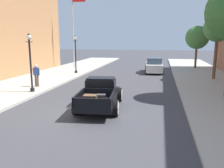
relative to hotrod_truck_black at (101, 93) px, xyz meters
The scene contains 9 objects.
ground_plane 1.41m from the hotrod_truck_black, 93.30° to the right, with size 140.00×140.00×0.00m, color #3D3D42.
hotrod_truck_black is the anchor object (origin of this frame).
car_background_white 13.80m from the hotrod_truck_black, 79.88° to the left, with size 2.07×4.40×1.65m.
pedestrian_sidewalk_left 6.76m from the hotrod_truck_black, 149.63° to the left, with size 0.53×0.22×1.65m.
street_lamp_near 5.79m from the hotrod_truck_black, 160.87° to the left, with size 0.50×0.32×3.85m.
street_lamp_far 12.09m from the hotrod_truck_black, 117.38° to the left, with size 0.50×0.32×3.85m.
flagpole 17.69m from the hotrod_truck_black, 115.50° to the left, with size 1.74×0.16×9.16m.
street_tree_second 13.02m from the hotrod_truck_black, 51.30° to the left, with size 2.38×2.38×5.61m.
street_tree_third 19.63m from the hotrod_truck_black, 67.74° to the left, with size 2.78×2.78×5.07m.
Camera 1 is at (3.19, -10.44, 3.59)m, focal length 36.41 mm.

